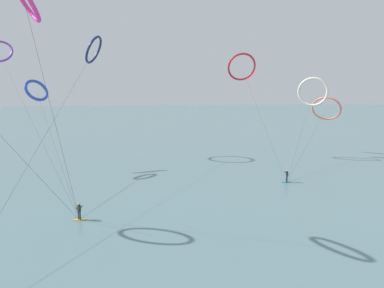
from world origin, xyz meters
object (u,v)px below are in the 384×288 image
at_px(surfer_amber, 79,212).
at_px(kite_ivory, 313,92).
at_px(kite_cobalt, 36,90).
at_px(kite_navy, 94,50).
at_px(kite_crimson, 242,67).
at_px(kite_coral, 326,109).
at_px(surfer_teal, 287,177).

bearing_deg(surfer_amber, kite_ivory, -97.21).
relative_size(surfer_amber, kite_cobalt, 0.09).
xyz_separation_m(kite_navy, kite_crimson, (25.36, -2.54, -2.86)).
height_order(kite_navy, kite_coral, kite_navy).
xyz_separation_m(surfer_teal, kite_navy, (-27.72, 19.04, 17.87)).
distance_m(surfer_amber, surfer_teal, 26.18).
bearing_deg(kite_navy, kite_coral, 97.22).
xyz_separation_m(surfer_teal, kite_coral, (14.26, 17.90, 7.62)).
height_order(surfer_amber, kite_ivory, kite_ivory).
bearing_deg(surfer_amber, kite_coral, -97.34).
distance_m(surfer_amber, kite_cobalt, 22.90).
relative_size(surfer_amber, kite_ivory, 0.10).
distance_m(kite_navy, kite_cobalt, 14.36).
relative_size(kite_cobalt, kite_crimson, 1.08).
bearing_deg(kite_crimson, kite_ivory, 171.70).
bearing_deg(kite_coral, kite_navy, 34.89).
height_order(kite_cobalt, kite_coral, kite_cobalt).
relative_size(surfer_teal, kite_cobalt, 0.09).
bearing_deg(kite_cobalt, surfer_amber, -115.06).
bearing_deg(kite_cobalt, kite_coral, -41.14).
bearing_deg(surfer_amber, kite_crimson, -82.83).
height_order(kite_coral, kite_crimson, kite_crimson).
bearing_deg(surfer_amber, surfer_teal, -111.00).
distance_m(surfer_amber, kite_navy, 34.16).
bearing_deg(kite_ivory, kite_coral, -113.01).
distance_m(surfer_teal, kite_navy, 38.08).
height_order(surfer_amber, kite_cobalt, kite_cobalt).
height_order(kite_navy, kite_crimson, kite_navy).
xyz_separation_m(surfer_amber, kite_crimson, (21.88, 26.36, 15.01)).
distance_m(kite_navy, kite_ivory, 38.58).
bearing_deg(kite_cobalt, kite_ivory, -43.76).
bearing_deg(kite_ivory, surfer_teal, 88.53).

